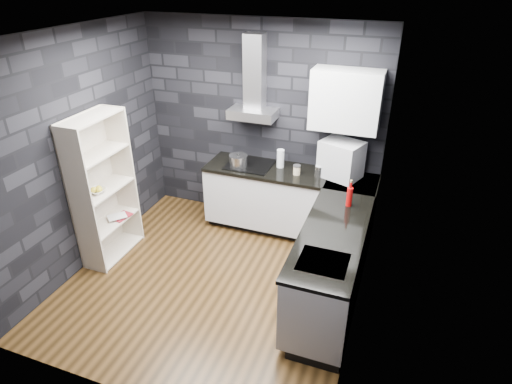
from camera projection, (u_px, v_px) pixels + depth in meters
The scene contains 28 objects.
ground at pixel (214, 280), 4.96m from camera, with size 3.20×3.20×0.00m, color #462E15.
ceiling at pixel (200, 35), 3.68m from camera, with size 3.20×3.20×0.00m, color silver.
wall_back at pixel (262, 125), 5.67m from camera, with size 3.20×0.05×2.70m, color black.
wall_front at pixel (107, 272), 2.98m from camera, with size 3.20×0.05×2.70m, color black.
wall_left at pixel (78, 154), 4.81m from camera, with size 0.05×3.20×2.70m, color black.
wall_right at pixel (372, 203), 3.83m from camera, with size 0.05×3.20×2.70m, color black.
toekick_back at pixel (288, 226), 5.89m from camera, with size 2.18×0.50×0.10m, color black.
toekick_right at pixel (331, 299), 4.62m from camera, with size 0.50×1.78×0.10m, color black.
counter_back_cab at pixel (289, 200), 5.66m from camera, with size 2.20×0.60×0.76m, color silver.
counter_right_cab at pixel (330, 266), 4.42m from camera, with size 0.60×1.80×0.76m, color silver.
counter_back_top at pixel (290, 173), 5.46m from camera, with size 2.20×0.62×0.04m, color black.
counter_right_top at pixel (333, 234), 4.24m from camera, with size 0.62×1.80×0.04m, color black.
counter_corner_top at pixel (353, 182), 5.23m from camera, with size 0.62×0.62×0.04m, color black.
hood_body at pixel (253, 114), 5.42m from camera, with size 0.60×0.34×0.12m, color #BAB9BF.
hood_chimney at pixel (255, 72), 5.24m from camera, with size 0.24×0.20×0.90m, color #BAB9BF.
upper_cabinet at pixel (346, 100), 4.93m from camera, with size 0.80×0.35×0.70m, color silver.
cooktop at pixel (250, 165), 5.62m from camera, with size 0.58×0.50×0.01m, color black.
sink_rim at pixel (323, 262), 3.81m from camera, with size 0.44×0.40×0.01m, color #BAB9BF.
pot at pixel (238, 161), 5.54m from camera, with size 0.23×0.23×0.14m, color silver.
glass_vase at pixel (280, 158), 5.52m from camera, with size 0.10×0.10×0.24m, color silver.
storage_jar at pixel (297, 170), 5.35m from camera, with size 0.09×0.09×0.11m, color #CCBA8F.
utensil_crock at pixel (319, 171), 5.30m from camera, with size 0.11×0.11×0.14m, color silver.
appliance_garage at pixel (341, 160), 5.22m from camera, with size 0.47×0.37×0.47m, color #B4B6BB.
red_bottle at pixel (349, 197), 4.64m from camera, with size 0.06×0.06×0.22m, color #9C0808.
bookshelf at pixel (104, 190), 5.02m from camera, with size 0.34×0.80×1.80m, color beige.
fruit_bowl at pixel (97, 191), 4.92m from camera, with size 0.19×0.19×0.05m, color silver.
book_red at pixel (115, 207), 5.30m from camera, with size 0.18×0.02×0.24m, color maroon.
book_second at pixel (114, 207), 5.28m from camera, with size 0.16×0.02×0.22m, color #B2B2B2.
Camera 1 is at (1.79, -3.48, 3.25)m, focal length 30.00 mm.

